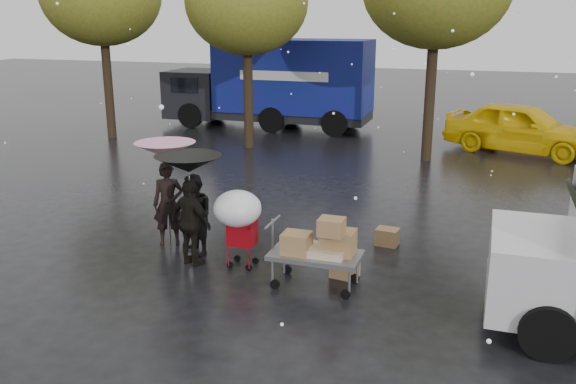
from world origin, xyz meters
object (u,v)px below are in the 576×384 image
(vendor_cart, at_px, (320,246))
(shopping_cart, at_px, (238,213))
(person_black, at_px, (191,223))
(yellow_taxi, at_px, (521,128))
(blue_truck, at_px, (274,84))
(person_pink, at_px, (168,204))

(vendor_cart, height_order, shopping_cart, shopping_cart)
(person_black, relative_size, shopping_cart, 1.09)
(person_black, height_order, shopping_cart, person_black)
(vendor_cart, distance_m, yellow_taxi, 12.64)
(person_black, height_order, blue_truck, blue_truck)
(vendor_cart, xyz_separation_m, yellow_taxi, (3.44, 12.16, 0.11))
(person_black, bearing_deg, yellow_taxi, -96.77)
(person_pink, relative_size, vendor_cart, 1.08)
(blue_truck, bearing_deg, shopping_cart, -72.59)
(vendor_cart, bearing_deg, shopping_cart, 171.07)
(yellow_taxi, bearing_deg, person_black, 173.38)
(shopping_cart, xyz_separation_m, yellow_taxi, (5.00, 11.91, -0.23))
(shopping_cart, bearing_deg, blue_truck, 107.41)
(person_pink, relative_size, blue_truck, 0.20)
(person_pink, height_order, blue_truck, blue_truck)
(shopping_cart, bearing_deg, yellow_taxi, 67.25)
(person_black, relative_size, yellow_taxi, 0.33)
(vendor_cart, distance_m, blue_truck, 15.32)
(shopping_cart, relative_size, yellow_taxi, 0.30)
(blue_truck, distance_m, yellow_taxi, 9.58)
(shopping_cart, bearing_deg, person_black, -176.53)
(person_pink, bearing_deg, yellow_taxi, 34.21)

